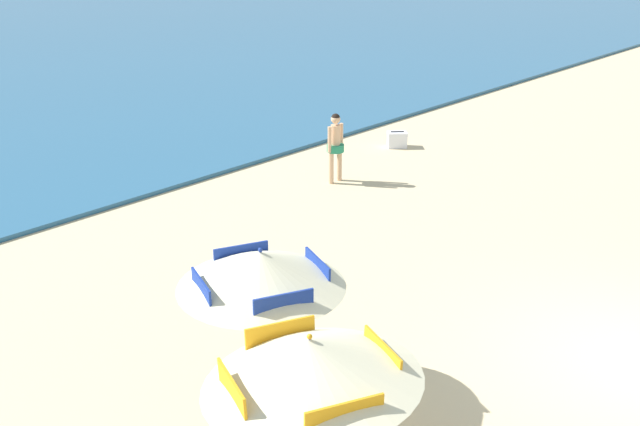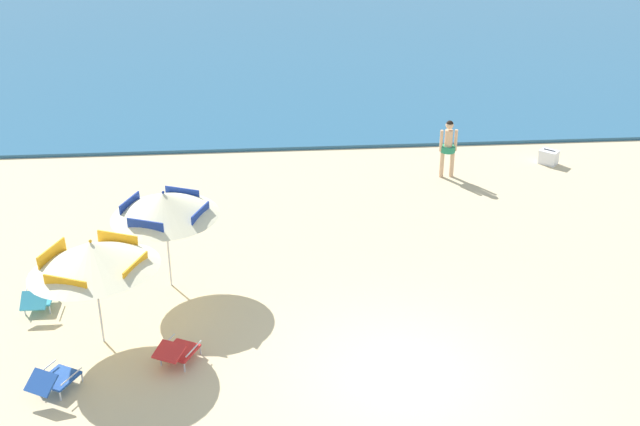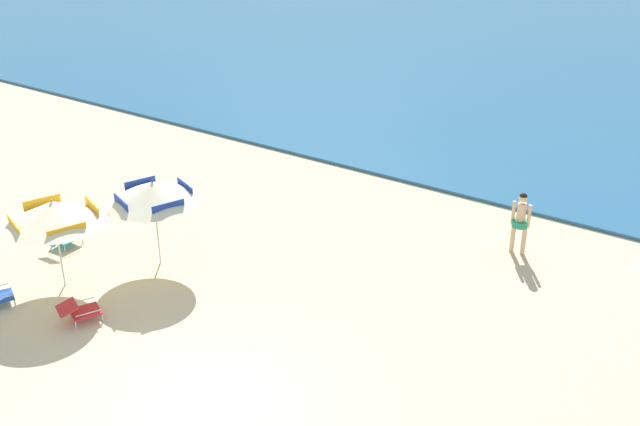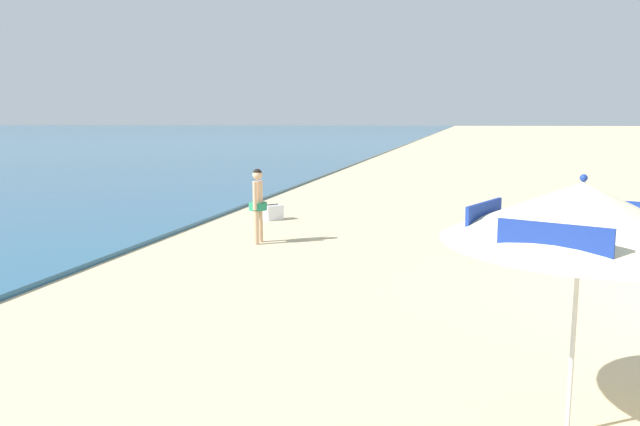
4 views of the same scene
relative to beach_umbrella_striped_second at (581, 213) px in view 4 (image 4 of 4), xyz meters
The scene contains 3 objects.
beach_umbrella_striped_second is the anchor object (origin of this frame).
person_standing_near_shore 8.77m from the beach_umbrella_striped_second, 36.55° to the left, with size 0.48×0.39×1.61m.
cooler_box 11.77m from the beach_umbrella_striped_second, 30.19° to the left, with size 0.60×0.59×0.43m.
Camera 4 is at (-9.44, 4.34, 2.60)m, focal length 33.70 mm.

